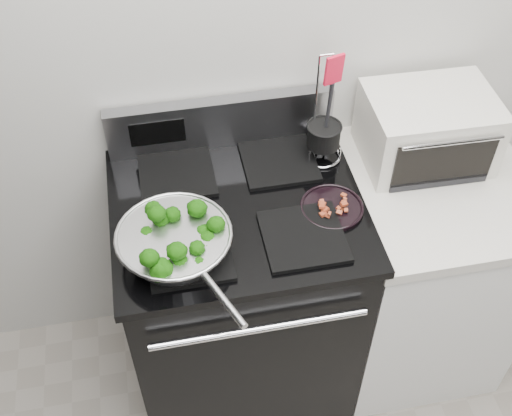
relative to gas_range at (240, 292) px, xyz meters
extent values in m
cube|color=#BCB9B2|center=(0.30, 0.34, 0.86)|extent=(4.00, 0.02, 2.70)
cube|color=black|center=(0.00, 0.00, -0.03)|extent=(0.76, 0.66, 0.92)
cube|color=black|center=(0.00, 0.00, 0.45)|extent=(0.79, 0.69, 0.03)
cube|color=#99999E|center=(0.00, 0.30, 0.55)|extent=(0.76, 0.05, 0.18)
cube|color=black|center=(-0.17, -0.17, 0.47)|extent=(0.24, 0.24, 0.01)
cube|color=black|center=(0.17, -0.17, 0.47)|extent=(0.24, 0.24, 0.01)
cube|color=black|center=(-0.17, 0.17, 0.47)|extent=(0.24, 0.24, 0.01)
cube|color=black|center=(0.17, 0.17, 0.47)|extent=(0.24, 0.24, 0.01)
cube|color=white|center=(0.68, 0.00, -0.05)|extent=(0.60, 0.66, 0.88)
cube|color=beige|center=(0.68, 0.00, 0.41)|extent=(0.62, 0.68, 0.04)
torus|color=silver|center=(-0.21, -0.16, 0.54)|extent=(0.34, 0.34, 0.01)
cylinder|color=silver|center=(-0.10, -0.40, 0.54)|extent=(0.10, 0.19, 0.02)
cylinder|color=black|center=(0.29, -0.08, 0.47)|extent=(0.20, 0.20, 0.01)
cylinder|color=black|center=(0.32, 0.16, 0.56)|extent=(0.11, 0.11, 0.08)
cylinder|color=black|center=(0.32, 0.16, 0.65)|extent=(0.01, 0.01, 0.24)
cube|color=red|center=(0.32, 0.16, 0.82)|extent=(0.06, 0.03, 0.10)
cube|color=silver|center=(0.67, 0.14, 0.55)|extent=(0.42, 0.32, 0.24)
cube|color=black|center=(0.67, -0.02, 0.54)|extent=(0.33, 0.02, 0.17)
camera|label=1|loc=(-0.21, -1.37, 1.91)|focal=45.00mm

